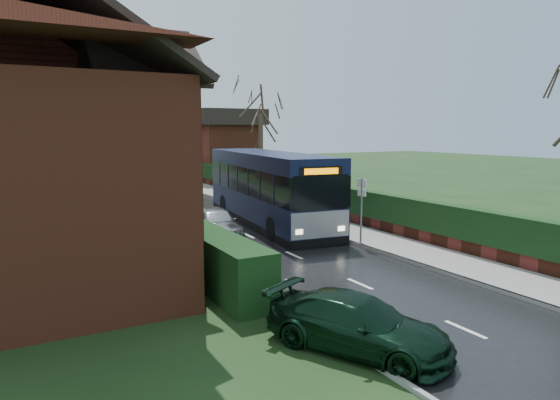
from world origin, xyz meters
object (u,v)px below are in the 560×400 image
bus_stop_sign (362,202)px  car_green (357,324)px  brick_house (22,139)px  car_silver (215,223)px  bus (268,189)px

bus_stop_sign → car_green: bearing=-145.4°
bus_stop_sign → brick_house: bearing=150.3°
car_silver → car_green: 11.87m
brick_house → car_green: 12.51m
bus_stop_sign → bus: bearing=82.2°
bus → car_green: bus is taller
brick_house → car_silver: 8.23m
car_silver → car_green: bearing=-92.0°
bus → bus_stop_sign: bearing=-74.1°
car_green → car_silver: bearing=56.6°
bus → car_silver: size_ratio=2.91×
car_silver → car_green: (-1.40, -11.78, -0.11)m
bus → brick_house: bearing=-155.6°
brick_house → car_green: size_ratio=3.58×
bus → car_silver: bearing=-143.5°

